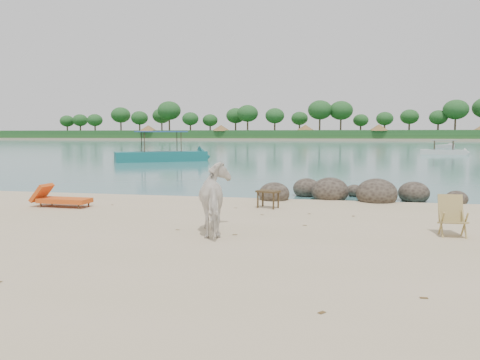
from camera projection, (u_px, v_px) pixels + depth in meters
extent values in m
plane|color=#3A6F75|center=(324.00, 144.00, 96.71)|extent=(400.00, 400.00, 0.00)
cube|color=tan|center=(330.00, 139.00, 174.70)|extent=(420.00, 90.00, 1.40)
cube|color=#1E4C1E|center=(328.00, 134.00, 140.39)|extent=(420.00, 18.00, 2.40)
ellipsoid|color=#2B221C|center=(274.00, 195.00, 14.55)|extent=(0.96, 1.06, 0.72)
ellipsoid|color=#2B221C|center=(330.00, 192.00, 14.89)|extent=(1.18, 1.30, 0.89)
ellipsoid|color=#2B221C|center=(377.00, 195.00, 14.22)|extent=(1.24, 1.36, 0.93)
ellipsoid|color=#2B221C|center=(414.00, 194.00, 14.76)|extent=(0.96, 1.06, 0.72)
ellipsoid|color=#2B221C|center=(457.00, 200.00, 13.86)|extent=(0.64, 0.71, 0.48)
ellipsoid|color=#2B221C|center=(307.00, 189.00, 16.03)|extent=(0.93, 1.03, 0.70)
ellipsoid|color=#2B221C|center=(354.00, 192.00, 15.91)|extent=(0.57, 0.62, 0.42)
imported|color=white|center=(218.00, 200.00, 9.55)|extent=(1.35, 1.88, 1.45)
plane|color=brown|center=(305.00, 227.00, 10.39)|extent=(0.14, 0.14, 0.00)
plane|color=brown|center=(112.00, 206.00, 13.40)|extent=(0.12, 0.12, 0.00)
plane|color=brown|center=(235.00, 236.00, 9.44)|extent=(0.12, 0.12, 0.00)
plane|color=brown|center=(424.00, 300.00, 5.81)|extent=(0.10, 0.10, 0.00)
plane|color=brown|center=(322.00, 315.00, 5.33)|extent=(0.14, 0.14, 0.00)
plane|color=brown|center=(353.00, 217.00, 11.57)|extent=(0.10, 0.10, 0.00)
plane|color=brown|center=(178.00, 231.00, 9.92)|extent=(0.12, 0.12, 0.00)
plane|color=brown|center=(262.00, 216.00, 11.75)|extent=(0.14, 0.14, 0.00)
plane|color=brown|center=(309.00, 215.00, 11.90)|extent=(0.14, 0.14, 0.00)
plane|color=brown|center=(236.00, 209.00, 12.85)|extent=(0.13, 0.13, 0.00)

